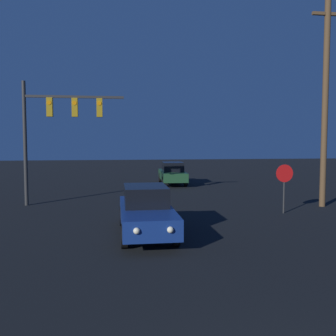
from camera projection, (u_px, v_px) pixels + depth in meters
The scene contains 5 objects.
car_near at pixel (146, 210), 12.40m from camera, with size 1.72×4.86×1.60m.
car_far at pixel (172, 173), 26.81m from camera, with size 1.83×4.90×1.60m.
traffic_signal_mast at pixel (55, 121), 17.98m from camera, with size 4.80×0.30×5.95m.
stop_sign at pixel (284, 179), 15.99m from camera, with size 0.76×0.07×2.10m.
utility_pole at pixel (325, 98), 17.43m from camera, with size 1.50×0.28×9.93m.
Camera 1 is at (-2.10, -2.67, 3.09)m, focal length 40.00 mm.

